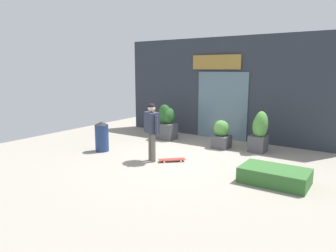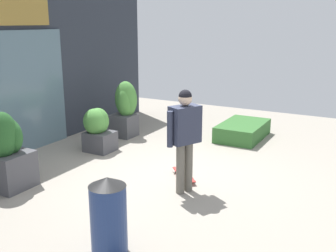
{
  "view_description": "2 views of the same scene",
  "coord_description": "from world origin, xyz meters",
  "px_view_note": "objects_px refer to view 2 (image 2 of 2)",
  "views": [
    {
      "loc": [
        4.68,
        -7.29,
        2.55
      ],
      "look_at": [
        -0.14,
        -0.15,
        0.96
      ],
      "focal_mm": 33.25,
      "sensor_mm": 36.0,
      "label": 1
    },
    {
      "loc": [
        -5.59,
        -3.16,
        2.6
      ],
      "look_at": [
        -0.14,
        -0.15,
        0.96
      ],
      "focal_mm": 42.53,
      "sensor_mm": 36.0,
      "label": 2
    }
  ],
  "objects_px": {
    "skateboarder": "(185,131)",
    "planter_box_right": "(98,128)",
    "planter_box_left": "(125,109)",
    "trash_bin": "(108,216)",
    "planter_box_mid": "(6,148)",
    "skateboard": "(184,175)"
  },
  "relations": [
    {
      "from": "skateboarder",
      "to": "trash_bin",
      "type": "distance_m",
      "value": 2.02
    },
    {
      "from": "skateboarder",
      "to": "planter_box_right",
      "type": "distance_m",
      "value": 2.7
    },
    {
      "from": "planter_box_left",
      "to": "trash_bin",
      "type": "bearing_deg",
      "value": -147.3
    },
    {
      "from": "skateboarder",
      "to": "planter_box_right",
      "type": "xyz_separation_m",
      "value": [
        0.97,
        2.47,
        -0.51
      ]
    },
    {
      "from": "trash_bin",
      "to": "planter_box_mid",
      "type": "bearing_deg",
      "value": 74.23
    },
    {
      "from": "trash_bin",
      "to": "skateboarder",
      "type": "bearing_deg",
      "value": 0.42
    },
    {
      "from": "skateboard",
      "to": "skateboarder",
      "type": "bearing_deg",
      "value": 163.61
    },
    {
      "from": "planter_box_mid",
      "to": "skateboard",
      "type": "bearing_deg",
      "value": -52.52
    },
    {
      "from": "planter_box_left",
      "to": "planter_box_mid",
      "type": "distance_m",
      "value": 3.4
    },
    {
      "from": "skateboard",
      "to": "planter_box_right",
      "type": "bearing_deg",
      "value": 34.24
    },
    {
      "from": "skateboarder",
      "to": "planter_box_right",
      "type": "height_order",
      "value": "skateboarder"
    },
    {
      "from": "planter_box_right",
      "to": "planter_box_mid",
      "type": "height_order",
      "value": "planter_box_mid"
    },
    {
      "from": "planter_box_left",
      "to": "trash_bin",
      "type": "height_order",
      "value": "planter_box_left"
    },
    {
      "from": "planter_box_left",
      "to": "planter_box_mid",
      "type": "height_order",
      "value": "planter_box_left"
    },
    {
      "from": "skateboarder",
      "to": "planter_box_right",
      "type": "bearing_deg",
      "value": 4.88
    },
    {
      "from": "planter_box_right",
      "to": "planter_box_mid",
      "type": "xyz_separation_m",
      "value": [
        -2.2,
        0.04,
        0.19
      ]
    },
    {
      "from": "skateboard",
      "to": "planter_box_left",
      "type": "xyz_separation_m",
      "value": [
        1.66,
        2.37,
        0.59
      ]
    },
    {
      "from": "planter_box_left",
      "to": "planter_box_right",
      "type": "xyz_separation_m",
      "value": [
        -1.2,
        -0.15,
        -0.16
      ]
    },
    {
      "from": "planter_box_left",
      "to": "planter_box_right",
      "type": "height_order",
      "value": "planter_box_left"
    },
    {
      "from": "skateboarder",
      "to": "skateboard",
      "type": "distance_m",
      "value": 1.09
    },
    {
      "from": "skateboard",
      "to": "trash_bin",
      "type": "distance_m",
      "value": 2.49
    },
    {
      "from": "skateboard",
      "to": "planter_box_mid",
      "type": "distance_m",
      "value": 2.91
    }
  ]
}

